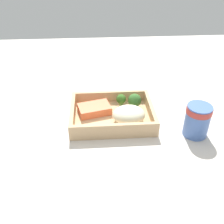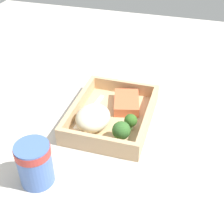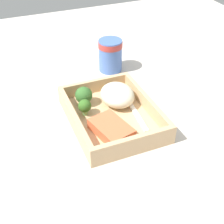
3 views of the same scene
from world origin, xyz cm
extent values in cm
cube|color=beige|center=(0.00, 0.00, -1.00)|extent=(160.00, 160.00, 2.00)
cube|color=tan|center=(0.00, 0.00, 0.60)|extent=(25.49, 19.66, 1.20)
cube|color=tan|center=(0.00, -9.23, 2.98)|extent=(25.49, 1.20, 3.56)
cube|color=tan|center=(0.00, 9.23, 2.98)|extent=(25.49, 1.20, 3.56)
cube|color=tan|center=(-12.15, 0.00, 2.98)|extent=(1.20, 17.26, 3.56)
cube|color=tan|center=(12.15, 0.00, 2.98)|extent=(1.20, 17.26, 3.56)
cube|color=#DE683F|center=(-5.44, 2.42, 2.45)|extent=(11.14, 8.67, 2.50)
ellipsoid|color=beige|center=(4.80, -3.40, 3.73)|extent=(9.78, 8.37, 5.07)
cylinder|color=#7A9A59|center=(7.65, 4.49, 1.94)|extent=(1.65, 1.65, 1.49)
sphere|color=#346429|center=(7.65, 4.49, 3.88)|extent=(4.35, 4.35, 4.35)
cylinder|color=#72A259|center=(3.37, 5.67, 2.08)|extent=(1.21, 1.21, 1.75)
sphere|color=#346421|center=(3.37, 5.67, 3.83)|extent=(3.18, 3.18, 3.18)
cube|color=white|center=(-1.93, -5.76, 1.42)|extent=(12.45, 2.20, 0.44)
cube|color=white|center=(5.93, -6.47, 1.42)|extent=(3.58, 2.49, 0.44)
cylinder|color=#486AB2|center=(23.49, -9.12, 4.81)|extent=(6.93, 6.93, 9.61)
cylinder|color=#B23833|center=(23.49, -9.12, 8.35)|extent=(7.14, 7.14, 1.73)
cube|color=white|center=(-23.59, -3.51, 0.12)|extent=(13.03, 16.99, 0.24)
camera|label=1|loc=(-4.68, -67.21, 48.17)|focal=42.00mm
camera|label=2|loc=(60.73, 17.84, 50.41)|focal=50.00mm
camera|label=3|loc=(-54.65, 22.45, 47.50)|focal=50.00mm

